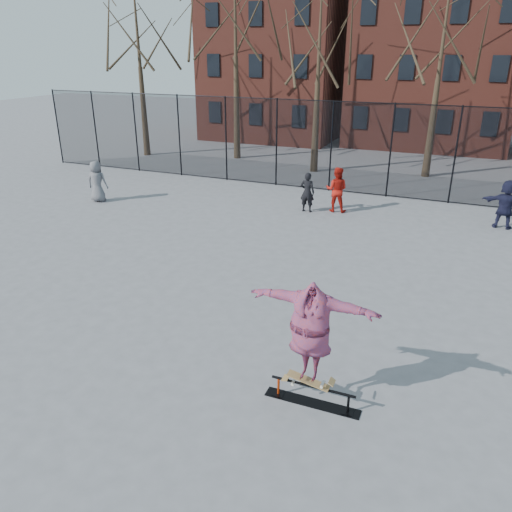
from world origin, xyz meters
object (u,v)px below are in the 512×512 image
at_px(skate_rail, 312,396).
at_px(bystander_grey, 97,181).
at_px(skater, 311,335).
at_px(bystander_red, 337,190).
at_px(bystander_navy, 506,204).
at_px(bystander_black, 307,192).
at_px(skateboard, 308,382).

bearing_deg(skate_rail, bystander_grey, 143.16).
height_order(skater, bystander_red, skater).
bearing_deg(bystander_navy, skater, 80.57).
xyz_separation_m(bystander_black, bystander_red, (1.06, 0.48, 0.10)).
distance_m(skate_rail, bystander_black, 11.77).
bearing_deg(bystander_navy, bystander_black, 14.49).
bearing_deg(skater, skateboard, 0.00).
xyz_separation_m(skate_rail, skater, (-0.09, -0.00, 1.30)).
bearing_deg(skate_rail, skateboard, -180.00).
relative_size(skate_rail, bystander_grey, 1.04).
height_order(skate_rail, bystander_red, bystander_red).
relative_size(bystander_grey, bystander_red, 0.97).
xyz_separation_m(skater, bystander_grey, (-12.13, 9.16, -0.59)).
distance_m(skater, bystander_navy, 12.63).
bearing_deg(skateboard, bystander_black, 107.32).
bearing_deg(bystander_black, skater, 107.47).
bearing_deg(bystander_navy, skate_rail, 80.98).
bearing_deg(bystander_navy, bystander_grey, 17.96).
relative_size(skateboard, bystander_black, 0.54).
bearing_deg(bystander_black, bystander_grey, 13.38).
bearing_deg(skater, bystander_black, 107.94).
height_order(bystander_grey, bystander_black, bystander_grey).
bearing_deg(bystander_red, bystander_black, 19.60).
distance_m(bystander_red, bystander_navy, 6.13).
xyz_separation_m(skate_rail, bystander_navy, (3.59, 12.06, 0.74)).
bearing_deg(skater, skate_rail, 0.62).
relative_size(skater, bystander_red, 1.31).
xyz_separation_m(skater, bystander_navy, (3.69, 12.06, -0.56)).
distance_m(bystander_black, bystander_red, 1.16).
bearing_deg(skate_rail, bystander_black, 107.75).
distance_m(skate_rail, bystander_grey, 15.29).
distance_m(skateboard, skater, 1.00).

